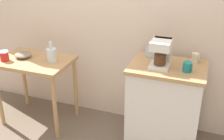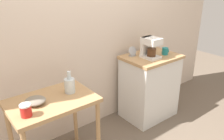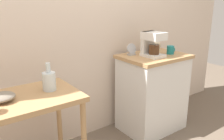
% 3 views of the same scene
% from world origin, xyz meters
% --- Properties ---
extents(ground_plane, '(8.00, 8.00, 0.00)m').
position_xyz_m(ground_plane, '(0.00, 0.00, 0.00)').
color(ground_plane, '#6B5B4C').
extents(back_wall, '(4.40, 0.10, 2.80)m').
position_xyz_m(back_wall, '(0.10, 0.42, 1.40)').
color(back_wall, beige).
rests_on(back_wall, ground_plane).
extents(wooden_table, '(0.80, 0.55, 0.78)m').
position_xyz_m(wooden_table, '(-0.72, -0.04, 0.66)').
color(wooden_table, tan).
rests_on(wooden_table, ground_plane).
extents(kitchen_counter, '(0.72, 0.53, 0.88)m').
position_xyz_m(kitchen_counter, '(0.72, 0.04, 0.44)').
color(kitchen_counter, white).
rests_on(kitchen_counter, ground_plane).
extents(bowl_stoneware, '(0.19, 0.19, 0.06)m').
position_xyz_m(bowl_stoneware, '(-0.86, -0.03, 0.81)').
color(bowl_stoneware, gray).
rests_on(bowl_stoneware, wooden_table).
extents(glass_carafe_vase, '(0.10, 0.10, 0.22)m').
position_xyz_m(glass_carafe_vase, '(-0.51, -0.02, 0.85)').
color(glass_carafe_vase, silver).
rests_on(glass_carafe_vase, wooden_table).
extents(canister_enamel, '(0.10, 0.10, 0.11)m').
position_xyz_m(canister_enamel, '(-0.99, -0.17, 0.83)').
color(canister_enamel, red).
rests_on(canister_enamel, wooden_table).
extents(coffee_maker, '(0.18, 0.22, 0.26)m').
position_xyz_m(coffee_maker, '(0.65, 0.01, 1.03)').
color(coffee_maker, white).
rests_on(coffee_maker, kitchen_counter).
extents(mug_dark_teal, '(0.09, 0.08, 0.09)m').
position_xyz_m(mug_dark_teal, '(0.90, -0.03, 0.93)').
color(mug_dark_teal, teal).
rests_on(mug_dark_teal, kitchen_counter).
extents(mug_small_cream, '(0.08, 0.07, 0.09)m').
position_xyz_m(mug_small_cream, '(0.95, 0.22, 0.93)').
color(mug_small_cream, beige).
rests_on(mug_small_cream, kitchen_counter).
extents(table_clock, '(0.11, 0.06, 0.13)m').
position_xyz_m(table_clock, '(0.52, 0.19, 0.94)').
color(table_clock, '#B2B5BA').
rests_on(table_clock, kitchen_counter).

